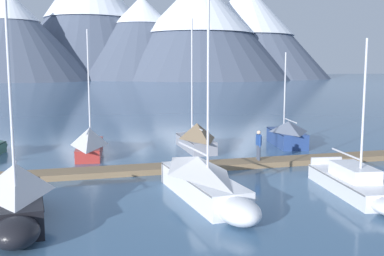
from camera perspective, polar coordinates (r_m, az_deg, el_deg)
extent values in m
plane|color=#426689|center=(21.19, 3.19, -7.49)|extent=(700.00, 700.00, 0.00)
cone|color=slate|center=(208.79, -21.79, 10.59)|extent=(71.37, 71.37, 36.64)
cone|color=white|center=(209.90, -21.96, 13.94)|extent=(24.75, 24.75, 12.10)
cone|color=#4C566B|center=(235.50, -12.61, 13.53)|extent=(81.38, 81.38, 61.17)
cone|color=#4C566B|center=(219.47, -6.27, 11.16)|extent=(73.25, 73.25, 38.60)
cone|color=white|center=(220.64, -6.32, 14.49)|extent=(25.96, 25.96, 13.02)
cone|color=#4C566B|center=(216.71, 0.89, 12.34)|extent=(88.48, 88.48, 46.81)
cone|color=white|center=(217.82, 0.89, 15.09)|extent=(51.49, 51.49, 25.94)
cone|color=slate|center=(237.65, 6.70, 11.94)|extent=(85.50, 85.50, 47.39)
cone|color=white|center=(238.71, 6.75, 14.51)|extent=(49.34, 49.34, 26.05)
cube|color=#846B4C|center=(24.93, 0.90, -4.82)|extent=(27.57, 3.62, 0.30)
cylinder|color=#38383D|center=(24.30, 1.35, -5.22)|extent=(26.38, 2.13, 0.24)
cylinder|color=#38383D|center=(25.58, 0.47, -4.56)|extent=(26.38, 2.13, 0.24)
cube|color=black|center=(17.86, -21.09, -9.22)|extent=(2.44, 5.06, 1.00)
ellipsoid|color=black|center=(15.25, -21.25, -12.11)|extent=(1.71, 1.95, 0.95)
cube|color=black|center=(17.73, -21.16, -7.79)|extent=(2.47, 4.97, 0.06)
cylinder|color=silver|center=(16.19, -21.89, 4.89)|extent=(0.10, 0.10, 7.80)
cylinder|color=silver|center=(17.77, -21.29, -4.69)|extent=(0.45, 2.41, 0.08)
pyramid|color=silver|center=(17.95, -21.23, -5.77)|extent=(2.54, 4.14, 1.04)
cube|color=#B2332D|center=(29.64, -12.65, -2.58)|extent=(1.62, 5.79, 0.74)
ellipsoid|color=#B2332D|center=(32.81, -12.33, -1.60)|extent=(1.27, 1.99, 0.70)
cube|color=#501614|center=(29.59, -12.67, -1.95)|extent=(1.65, 5.68, 0.06)
cylinder|color=silver|center=(29.73, -12.82, 5.10)|extent=(0.10, 0.10, 7.15)
cylinder|color=silver|center=(28.31, -12.86, -0.36)|extent=(0.20, 3.31, 0.08)
pyramid|color=silver|center=(29.07, -12.75, -1.00)|extent=(1.83, 4.65, 1.04)
cube|color=white|center=(19.43, 1.25, -7.35)|extent=(2.66, 6.57, 0.99)
ellipsoid|color=white|center=(16.31, 5.90, -10.34)|extent=(1.74, 2.30, 0.94)
cube|color=slate|center=(19.32, 1.26, -6.04)|extent=(2.68, 6.45, 0.06)
cylinder|color=silver|center=(18.19, 2.04, 6.03)|extent=(0.10, 0.10, 8.04)
cylinder|color=silver|center=(20.22, 0.01, -2.60)|extent=(0.65, 3.66, 0.08)
pyramid|color=silver|center=(19.67, 0.75, -4.60)|extent=(2.71, 5.34, 0.72)
cube|color=#93939E|center=(30.67, 0.43, -1.96)|extent=(1.85, 5.08, 0.83)
ellipsoid|color=#93939E|center=(33.34, -0.85, -1.19)|extent=(1.41, 1.82, 0.79)
cube|color=#424247|center=(30.61, 0.43, -1.27)|extent=(1.88, 4.98, 0.06)
cylinder|color=silver|center=(31.12, -0.01, 6.28)|extent=(0.10, 0.10, 7.93)
cylinder|color=silver|center=(30.18, 0.60, 0.03)|extent=(0.24, 2.49, 0.08)
pyramid|color=#7A664C|center=(30.17, 0.62, -0.34)|extent=(2.03, 4.10, 1.02)
cube|color=silver|center=(21.44, 19.44, -6.76)|extent=(2.15, 5.81, 0.70)
cube|color=slate|center=(21.37, 19.47, -5.95)|extent=(2.18, 5.70, 0.06)
cylinder|color=silver|center=(20.30, 20.71, 2.00)|extent=(0.10, 0.10, 6.00)
cylinder|color=silver|center=(21.81, 18.73, -3.11)|extent=(0.27, 2.80, 0.08)
cube|color=white|center=(21.18, 19.69, -5.19)|extent=(1.41, 2.64, 0.57)
cube|color=silver|center=(23.77, 16.49, -3.94)|extent=(1.60, 0.21, 0.36)
cube|color=navy|center=(33.04, 11.76, -1.24)|extent=(2.25, 4.77, 1.05)
ellipsoid|color=navy|center=(35.43, 10.62, -0.62)|extent=(1.61, 1.37, 1.00)
cube|color=#121D39|center=(32.97, 11.79, -0.40)|extent=(2.28, 4.68, 0.06)
cylinder|color=silver|center=(33.40, 11.56, 4.54)|extent=(0.10, 0.10, 5.53)
cylinder|color=silver|center=(32.18, 12.19, 0.92)|extent=(0.41, 2.89, 0.08)
pyramid|color=slate|center=(32.59, 11.98, 0.20)|extent=(2.39, 3.88, 0.72)
cylinder|color=#384256|center=(26.15, 8.24, -3.01)|extent=(0.14, 0.14, 0.86)
cylinder|color=#384256|center=(25.90, 8.43, -3.12)|extent=(0.14, 0.14, 0.86)
cube|color=#234793|center=(25.90, 8.37, -1.48)|extent=(0.23, 0.38, 0.60)
sphere|color=beige|center=(25.84, 8.38, -0.56)|extent=(0.22, 0.22, 0.22)
cylinder|color=#234793|center=(26.14, 8.19, -1.55)|extent=(0.09, 0.09, 0.62)
cylinder|color=#234793|center=(25.68, 8.54, -1.72)|extent=(0.09, 0.09, 0.62)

